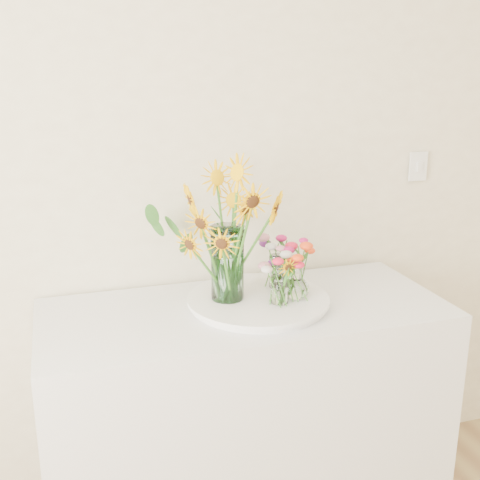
{
  "coord_description": "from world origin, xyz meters",
  "views": [
    {
      "loc": [
        -0.65,
        0.1,
        1.71
      ],
      "look_at": [
        -0.07,
        1.94,
        1.14
      ],
      "focal_mm": 45.0,
      "sensor_mm": 36.0,
      "label": 1
    }
  ],
  "objects": [
    {
      "name": "small_vase_b",
      "position": [
        0.12,
        1.89,
        0.99
      ],
      "size": [
        0.11,
        0.11,
        0.12
      ],
      "primitive_type": null,
      "rotation": [
        0.0,
        0.0,
        0.4
      ],
      "color": "white",
      "rests_on": "tray"
    },
    {
      "name": "wildflower_posy_a",
      "position": [
        0.05,
        1.86,
        1.02
      ],
      "size": [
        0.19,
        0.19,
        0.19
      ],
      "primitive_type": null,
      "color": "#F24115",
      "rests_on": "tray"
    },
    {
      "name": "wildflower_posy_c",
      "position": [
        0.1,
        2.01,
        1.03
      ],
      "size": [
        0.19,
        0.19,
        0.21
      ],
      "primitive_type": null,
      "color": "#F24115",
      "rests_on": "tray"
    },
    {
      "name": "wildflower_posy_b",
      "position": [
        0.12,
        1.89,
        1.03
      ],
      "size": [
        0.2,
        0.2,
        0.21
      ],
      "primitive_type": null,
      "color": "#F24115",
      "rests_on": "tray"
    },
    {
      "name": "sunflower_bouquet",
      "position": [
        -0.11,
        1.96,
        1.17
      ],
      "size": [
        0.82,
        0.82,
        0.49
      ],
      "primitive_type": null,
      "rotation": [
        0.0,
        0.0,
        -0.12
      ],
      "color": "#F8B605",
      "rests_on": "tray"
    },
    {
      "name": "mason_jar",
      "position": [
        -0.11,
        1.96,
        1.06
      ],
      "size": [
        0.13,
        0.13,
        0.26
      ],
      "primitive_type": "cylinder",
      "rotation": [
        0.0,
        0.0,
        -0.12
      ],
      "color": "#BBF3EA",
      "rests_on": "tray"
    },
    {
      "name": "small_vase_c",
      "position": [
        0.1,
        2.01,
        0.99
      ],
      "size": [
        0.07,
        0.07,
        0.12
      ],
      "primitive_type": "cylinder",
      "rotation": [
        0.0,
        0.0,
        0.01
      ],
      "color": "white",
      "rests_on": "tray"
    },
    {
      "name": "counter",
      "position": [
        -0.05,
        1.93,
        0.45
      ],
      "size": [
        1.4,
        0.6,
        0.9
      ],
      "primitive_type": "cube",
      "color": "white",
      "rests_on": "ground_plane"
    },
    {
      "name": "tray",
      "position": [
        -0.0,
        1.93,
        0.91
      ],
      "size": [
        0.47,
        0.47,
        0.02
      ],
      "primitive_type": "cylinder",
      "color": "white",
      "rests_on": "counter"
    },
    {
      "name": "small_vase_a",
      "position": [
        0.05,
        1.86,
        0.98
      ],
      "size": [
        0.06,
        0.06,
        0.1
      ],
      "primitive_type": "cylinder",
      "rotation": [
        0.0,
        0.0,
        0.05
      ],
      "color": "white",
      "rests_on": "tray"
    }
  ]
}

